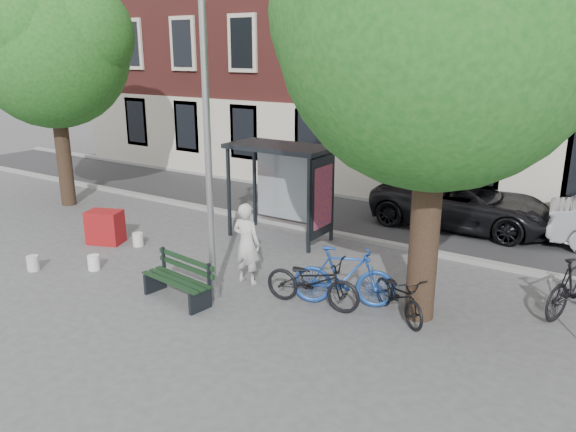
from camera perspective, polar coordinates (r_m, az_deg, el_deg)
The scene contains 19 objects.
ground at distance 12.21m, azimuth -7.54°, elevation -8.07°, with size 90.00×90.00×0.00m, color #4C4C4F.
road at distance 17.74m, azimuth 7.30°, elevation -0.16°, with size 40.00×4.00×0.01m, color #28282B.
curb_near at distance 16.02m, azimuth 4.14°, elevation -1.68°, with size 40.00×0.25×0.12m, color gray.
curb_far at distance 19.48m, azimuth 9.91°, elevation 1.41°, with size 40.00×0.25×0.12m, color gray.
lamppost at distance 11.35m, azimuth -8.06°, elevation 4.84°, with size 0.28×0.35×6.11m.
tree_right at distance 10.29m, azimuth 15.07°, elevation 19.14°, with size 5.76×5.60×8.20m.
tree_left at distance 19.83m, azimuth -23.20°, elevation 15.71°, with size 5.18×4.86×7.40m.
bus_shelter at distance 15.10m, azimuth 0.60°, elevation 4.54°, with size 2.85×1.45×2.62m.
painter at distance 12.50m, azimuth -4.24°, elevation -2.79°, with size 0.68×0.44×1.85m, color silver.
bench at distance 12.00m, azimuth -11.06°, elevation -6.54°, with size 1.80×0.79×0.89m.
bike_a at distance 11.47m, azimuth 2.50°, elevation -6.65°, with size 0.72×2.06×1.08m, color black.
bike_b at distance 11.50m, azimuth 5.70°, elevation -6.14°, with size 0.59×2.10×1.26m, color #1B4295.
bike_c at distance 11.24m, azimuth 11.20°, elevation -7.91°, with size 0.61×1.75×0.92m, color black.
bike_d at distance 12.47m, azimuth 27.15°, elevation -6.21°, with size 0.58×2.06×1.24m, color black.
car_dark at distance 17.26m, azimuth 17.32°, elevation 1.25°, with size 2.42×5.26×1.46m, color black.
red_stand at distance 15.96m, azimuth -18.08°, elevation -1.08°, with size 0.90×0.60×0.90m, color maroon.
bucket_a at distance 14.70m, azimuth -24.49°, elevation -4.38°, with size 0.28×0.28×0.36m, color silver.
bucket_b at distance 14.21m, azimuth -19.12°, elevation -4.49°, with size 0.28×0.28×0.36m, color white.
bucket_c at distance 15.56m, azimuth -15.00°, elevation -2.32°, with size 0.28×0.28×0.36m, color silver.
Camera 1 is at (7.36, -8.33, 5.04)m, focal length 35.00 mm.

